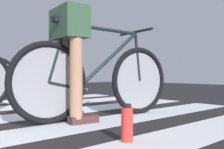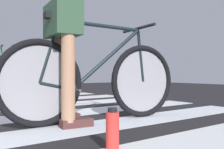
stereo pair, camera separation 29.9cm
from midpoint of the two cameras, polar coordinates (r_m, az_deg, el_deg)
The scene contains 3 objects.
bicycle_1_of_4 at distance 2.41m, azimuth -0.48°, elevation -0.93°, with size 1.73×0.52×0.93m.
cyclist_1_of_4 at distance 2.29m, azimuth -7.33°, elevation 5.91°, with size 0.36×0.43×1.02m.
water_bottle at distance 1.57m, azimuth 4.57°, elevation -11.48°, with size 0.07×0.07×0.24m.
Camera 2 is at (-0.44, -2.93, 0.46)m, focal length 41.58 mm.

